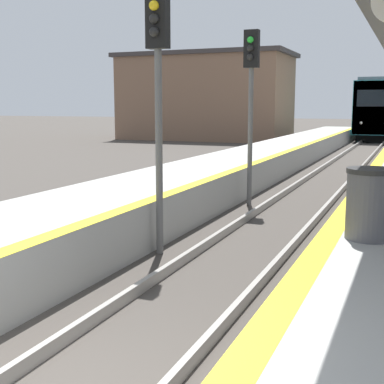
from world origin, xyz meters
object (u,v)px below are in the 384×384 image
object	(u,v)px
signal_mid	(251,84)
trash_bin	(370,204)
train	(382,109)
signal_near	(158,73)

from	to	relation	value
signal_mid	trash_bin	xyz separation A→B (m)	(3.35, -6.09, -1.71)
signal_mid	train	bearing A→B (deg)	87.95
train	signal_mid	size ratio (longest dim) A/B	4.47
train	signal_near	distance (m)	38.87
signal_near	signal_mid	distance (m)	4.90
trash_bin	signal_near	bearing A→B (deg)	161.21
signal_near	train	bearing A→B (deg)	88.00
train	signal_mid	distance (m)	33.97
train	trash_bin	size ratio (longest dim) A/B	21.82
train	signal_near	world-z (taller)	train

